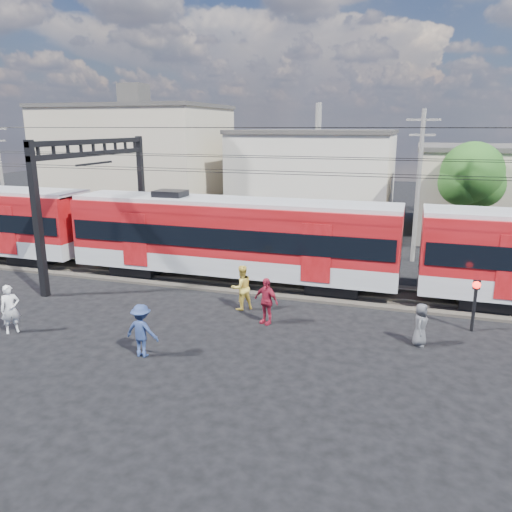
% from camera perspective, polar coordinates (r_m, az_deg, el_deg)
% --- Properties ---
extents(ground, '(120.00, 120.00, 0.00)m').
position_cam_1_polar(ground, '(17.16, -4.10, -11.53)').
color(ground, black).
rests_on(ground, ground).
extents(track_bed, '(70.00, 3.40, 0.12)m').
position_cam_1_polar(track_bed, '(24.21, 2.88, -3.44)').
color(track_bed, '#2D2823').
rests_on(track_bed, ground).
extents(rail_near, '(70.00, 0.12, 0.12)m').
position_cam_1_polar(rail_near, '(23.49, 2.41, -3.71)').
color(rail_near, '#59544C').
rests_on(rail_near, track_bed).
extents(rail_far, '(70.00, 0.12, 0.12)m').
position_cam_1_polar(rail_far, '(24.87, 3.32, -2.67)').
color(rail_far, '#59544C').
rests_on(rail_far, track_bed).
extents(commuter_train, '(50.30, 3.08, 4.17)m').
position_cam_1_polar(commuter_train, '(24.27, -2.38, 2.34)').
color(commuter_train, black).
rests_on(commuter_train, ground).
extents(catenary, '(70.00, 9.30, 7.52)m').
position_cam_1_polar(catenary, '(26.67, -15.48, 8.88)').
color(catenary, black).
rests_on(catenary, ground).
extents(building_west, '(14.28, 10.20, 9.30)m').
position_cam_1_polar(building_west, '(44.65, -13.38, 10.48)').
color(building_west, tan).
rests_on(building_west, ground).
extents(building_midwest, '(12.24, 12.24, 7.30)m').
position_cam_1_polar(building_midwest, '(42.20, 6.96, 9.18)').
color(building_midwest, beige).
rests_on(building_midwest, ground).
extents(utility_pole_mid, '(1.80, 0.24, 8.50)m').
position_cam_1_polar(utility_pole_mid, '(29.44, 18.08, 8.00)').
color(utility_pole_mid, slate).
rests_on(utility_pole_mid, ground).
extents(utility_pole_west, '(1.80, 0.24, 8.00)m').
position_cam_1_polar(utility_pole_west, '(39.79, -27.11, 8.29)').
color(utility_pole_west, slate).
rests_on(utility_pole_west, ground).
extents(tree_near, '(3.82, 3.64, 6.72)m').
position_cam_1_polar(tree_near, '(32.69, 23.74, 8.30)').
color(tree_near, '#382619').
rests_on(tree_near, ground).
extents(pedestrian_a, '(0.77, 0.80, 1.85)m').
position_cam_1_polar(pedestrian_a, '(20.89, -26.27, -5.46)').
color(pedestrian_a, silver).
rests_on(pedestrian_a, ground).
extents(pedestrian_b, '(1.18, 1.18, 1.93)m').
position_cam_1_polar(pedestrian_b, '(21.07, -1.66, -3.62)').
color(pedestrian_b, gold).
rests_on(pedestrian_b, ground).
extents(pedestrian_c, '(1.21, 0.73, 1.83)m').
position_cam_1_polar(pedestrian_c, '(17.32, -12.93, -8.30)').
color(pedestrian_c, navy).
rests_on(pedestrian_c, ground).
extents(pedestrian_d, '(1.19, 0.82, 1.87)m').
position_cam_1_polar(pedestrian_d, '(19.58, 1.16, -5.15)').
color(pedestrian_d, maroon).
rests_on(pedestrian_d, ground).
extents(pedestrian_e, '(0.63, 0.84, 1.56)m').
position_cam_1_polar(pedestrian_e, '(18.65, 18.29, -7.46)').
color(pedestrian_e, '#444549').
rests_on(pedestrian_e, ground).
extents(crossing_signal, '(0.30, 0.30, 2.03)m').
position_cam_1_polar(crossing_signal, '(20.41, 23.78, -4.19)').
color(crossing_signal, black).
rests_on(crossing_signal, ground).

